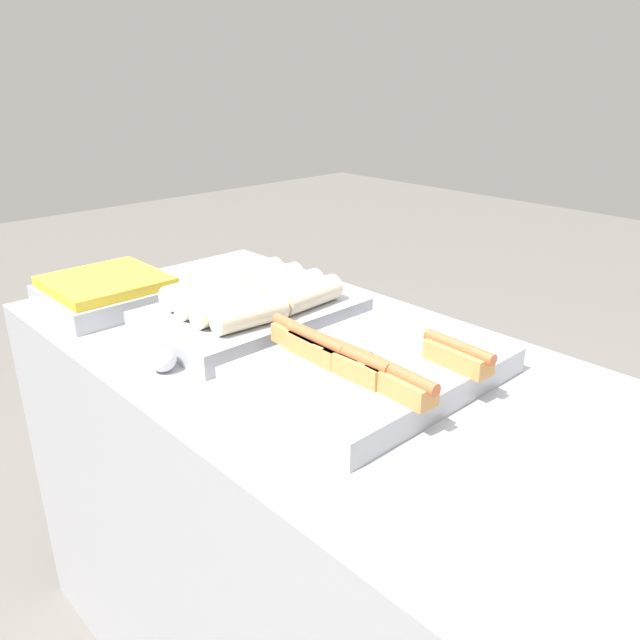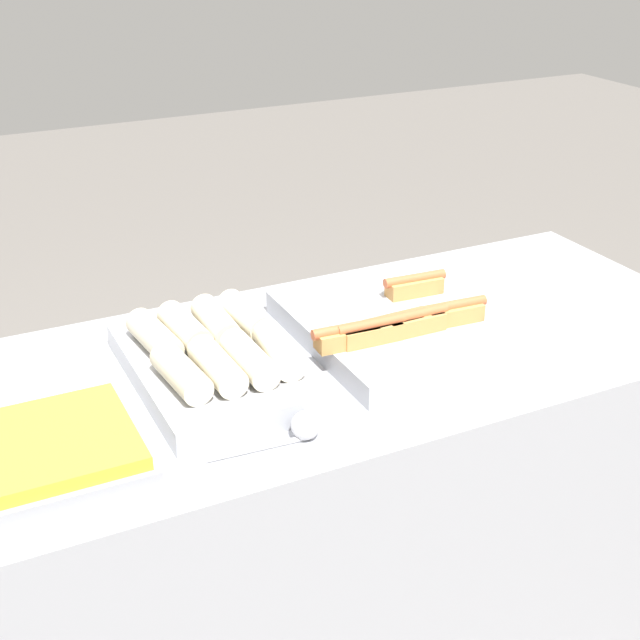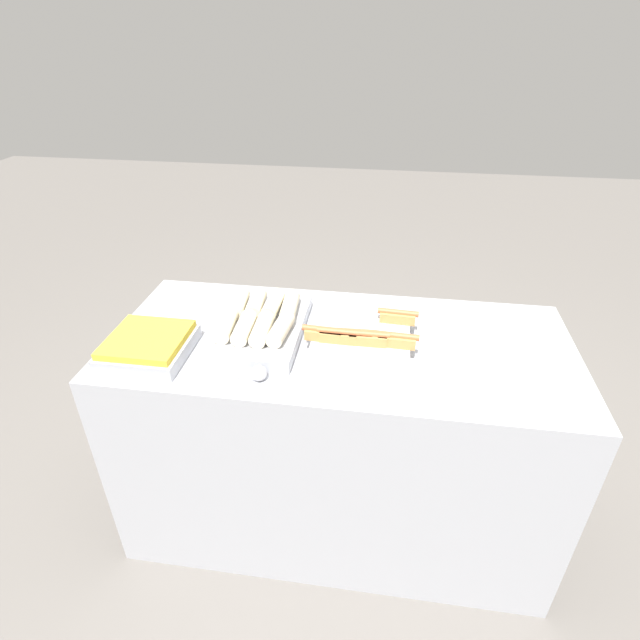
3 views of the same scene
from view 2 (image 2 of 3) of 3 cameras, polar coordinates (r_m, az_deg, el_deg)
name	(u,v)px [view 2 (image 2 of 3)]	position (r m, az deg, el deg)	size (l,w,h in m)	color
counter	(349,523)	(2.12, 1.85, -12.85)	(1.66, 0.74, 0.92)	#A8AAB2
tray_hotdogs	(386,328)	(1.88, 4.26, -0.49)	(0.40, 0.48, 0.10)	#A8AAB2
tray_wraps	(217,359)	(1.74, -6.63, -2.47)	(0.31, 0.46, 0.11)	#A8AAB2
tray_side_front	(56,456)	(1.53, -16.55, -8.34)	(0.28, 0.28, 0.07)	#A8AAB2
serving_spoon_near	(300,428)	(1.56, -1.28, -6.92)	(0.21, 0.05, 0.05)	silver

